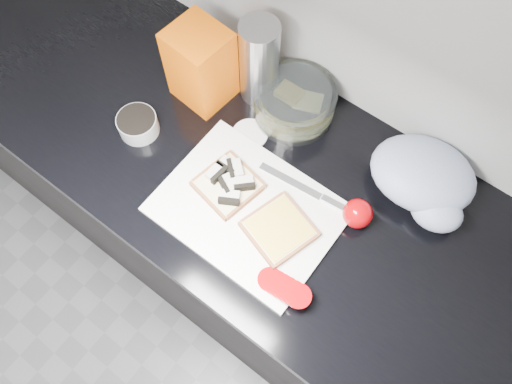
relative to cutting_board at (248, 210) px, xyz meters
The scene contains 14 objects.
base_cabinet 0.49m from the cutting_board, 82.44° to the left, with size 3.50×0.60×0.86m, color black.
countertop 0.10m from the cutting_board, 82.44° to the left, with size 3.50×0.64×0.04m, color black.
cutting_board is the anchor object (origin of this frame).
bread_left 0.08m from the cutting_board, 164.93° to the left, with size 0.15×0.15×0.04m.
bread_right 0.09m from the cutting_board, ahead, with size 0.17×0.17×0.02m.
tomato_slices 0.20m from the cutting_board, 30.59° to the right, with size 0.14×0.08×0.03m.
knife 0.16m from the cutting_board, 49.07° to the left, with size 0.24×0.04×0.01m.
seed_tub 0.35m from the cutting_board, behind, with size 0.10×0.10×0.05m.
tub_lid 0.20m from the cutting_board, 126.14° to the left, with size 0.09×0.09×0.01m, color silver.
glass_bowl 0.30m from the cutting_board, 104.45° to the left, with size 0.20×0.20×0.08m.
bread_bag 0.37m from the cutting_board, 145.81° to the left, with size 0.13×0.12×0.21m, color #E75303.
steel_canister 0.35m from the cutting_board, 122.58° to the left, with size 0.10×0.10×0.23m, color #A1A1A6.
grocery_bag 0.40m from the cutting_board, 44.89° to the left, with size 0.27×0.24×0.11m.
whole_tomatoes 0.25m from the cutting_board, 31.94° to the left, with size 0.07×0.07×0.07m.
Camera 1 is at (0.27, 0.75, 1.95)m, focal length 35.00 mm.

